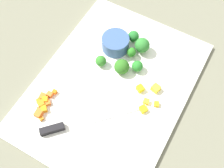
% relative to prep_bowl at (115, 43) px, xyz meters
% --- Properties ---
extents(ground_plane, '(4.00, 4.00, 0.00)m').
position_rel_prep_bowl_xyz_m(ground_plane, '(0.11, 0.05, -0.03)').
color(ground_plane, '#6C6C57').
extents(cutting_board, '(0.52, 0.39, 0.01)m').
position_rel_prep_bowl_xyz_m(cutting_board, '(0.11, 0.05, -0.03)').
color(cutting_board, white).
rests_on(cutting_board, ground_plane).
extents(prep_bowl, '(0.08, 0.08, 0.04)m').
position_rel_prep_bowl_xyz_m(prep_bowl, '(0.00, 0.00, 0.00)').
color(prep_bowl, '#39578D').
rests_on(prep_bowl, cutting_board).
extents(chef_knife, '(0.21, 0.21, 0.02)m').
position_rel_prep_bowl_xyz_m(chef_knife, '(0.25, 0.03, -0.02)').
color(chef_knife, silver).
rests_on(chef_knife, cutting_board).
extents(carrot_dice_0, '(0.01, 0.01, 0.01)m').
position_rel_prep_bowl_xyz_m(carrot_dice_0, '(0.29, -0.06, -0.02)').
color(carrot_dice_0, orange).
rests_on(carrot_dice_0, cutting_board).
extents(carrot_dice_1, '(0.02, 0.02, 0.01)m').
position_rel_prep_bowl_xyz_m(carrot_dice_1, '(0.24, -0.07, -0.02)').
color(carrot_dice_1, orange).
rests_on(carrot_dice_1, cutting_board).
extents(carrot_dice_2, '(0.02, 0.02, 0.01)m').
position_rel_prep_bowl_xyz_m(carrot_dice_2, '(0.24, -0.08, -0.01)').
color(carrot_dice_2, orange).
rests_on(carrot_dice_2, cutting_board).
extents(carrot_dice_3, '(0.02, 0.02, 0.01)m').
position_rel_prep_bowl_xyz_m(carrot_dice_3, '(0.26, -0.06, -0.01)').
color(carrot_dice_3, orange).
rests_on(carrot_dice_3, cutting_board).
extents(carrot_dice_4, '(0.02, 0.02, 0.01)m').
position_rel_prep_bowl_xyz_m(carrot_dice_4, '(0.25, -0.08, -0.01)').
color(carrot_dice_4, orange).
rests_on(carrot_dice_4, cutting_board).
extents(carrot_dice_5, '(0.01, 0.01, 0.01)m').
position_rel_prep_bowl_xyz_m(carrot_dice_5, '(0.21, -0.07, -0.02)').
color(carrot_dice_5, orange).
rests_on(carrot_dice_5, cutting_board).
extents(carrot_dice_6, '(0.02, 0.02, 0.02)m').
position_rel_prep_bowl_xyz_m(carrot_dice_6, '(0.28, -0.07, -0.01)').
color(carrot_dice_6, orange).
rests_on(carrot_dice_6, cutting_board).
extents(carrot_dice_7, '(0.01, 0.01, 0.01)m').
position_rel_prep_bowl_xyz_m(carrot_dice_7, '(0.22, -0.07, -0.01)').
color(carrot_dice_7, orange).
rests_on(carrot_dice_7, cutting_board).
extents(carrot_dice_8, '(0.01, 0.01, 0.01)m').
position_rel_prep_bowl_xyz_m(carrot_dice_8, '(0.25, -0.09, -0.02)').
color(carrot_dice_8, orange).
rests_on(carrot_dice_8, cutting_board).
extents(carrot_dice_9, '(0.02, 0.02, 0.01)m').
position_rel_prep_bowl_xyz_m(carrot_dice_9, '(0.23, -0.09, -0.01)').
color(carrot_dice_9, orange).
rests_on(carrot_dice_9, cutting_board).
extents(carrot_dice_10, '(0.02, 0.02, 0.01)m').
position_rel_prep_bowl_xyz_m(carrot_dice_10, '(0.27, -0.07, -0.02)').
color(carrot_dice_10, orange).
rests_on(carrot_dice_10, cutting_board).
extents(pepper_dice_0, '(0.02, 0.02, 0.02)m').
position_rel_prep_bowl_xyz_m(pepper_dice_0, '(0.09, 0.12, -0.01)').
color(pepper_dice_0, yellow).
rests_on(pepper_dice_0, cutting_board).
extents(pepper_dice_1, '(0.02, 0.02, 0.02)m').
position_rel_prep_bowl_xyz_m(pepper_dice_1, '(0.07, 0.16, -0.01)').
color(pepper_dice_1, yellow).
rests_on(pepper_dice_1, cutting_board).
extents(pepper_dice_2, '(0.02, 0.02, 0.01)m').
position_rel_prep_bowl_xyz_m(pepper_dice_2, '(0.11, 0.18, -0.02)').
color(pepper_dice_2, yellow).
rests_on(pepper_dice_2, cutting_board).
extents(pepper_dice_3, '(0.02, 0.02, 0.01)m').
position_rel_prep_bowl_xyz_m(pepper_dice_3, '(0.14, 0.16, -0.01)').
color(pepper_dice_3, yellow).
rests_on(pepper_dice_3, cutting_board).
extents(pepper_dice_4, '(0.02, 0.02, 0.01)m').
position_rel_prep_bowl_xyz_m(pepper_dice_4, '(0.11, 0.15, -0.02)').
color(pepper_dice_4, yellow).
rests_on(pepper_dice_4, cutting_board).
extents(broccoli_floret_0, '(0.03, 0.03, 0.03)m').
position_rel_prep_bowl_xyz_m(broccoli_floret_0, '(0.00, 0.05, -0.00)').
color(broccoli_floret_0, '#80C35C').
rests_on(broccoli_floret_0, cutting_board).
extents(broccoli_floret_1, '(0.03, 0.03, 0.03)m').
position_rel_prep_bowl_xyz_m(broccoli_floret_1, '(0.04, 0.09, -0.00)').
color(broccoli_floret_1, '#88C05E').
rests_on(broccoli_floret_1, cutting_board).
extents(broccoli_floret_2, '(0.04, 0.04, 0.04)m').
position_rel_prep_bowl_xyz_m(broccoli_floret_2, '(0.06, 0.05, -0.00)').
color(broccoli_floret_2, '#86C260').
rests_on(broccoli_floret_2, cutting_board).
extents(broccoli_floret_3, '(0.03, 0.03, 0.03)m').
position_rel_prep_bowl_xyz_m(broccoli_floret_3, '(0.07, -0.01, -0.00)').
color(broccoli_floret_3, '#96BC59').
rests_on(broccoli_floret_3, cutting_board).
extents(broccoli_floret_4, '(0.03, 0.03, 0.04)m').
position_rel_prep_bowl_xyz_m(broccoli_floret_4, '(-0.05, 0.03, 0.00)').
color(broccoli_floret_4, '#80C267').
rests_on(broccoli_floret_4, cutting_board).
extents(broccoli_floret_5, '(0.04, 0.04, 0.05)m').
position_rel_prep_bowl_xyz_m(broccoli_floret_5, '(-0.03, 0.07, 0.00)').
color(broccoli_floret_5, '#96BD58').
rests_on(broccoli_floret_5, cutting_board).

